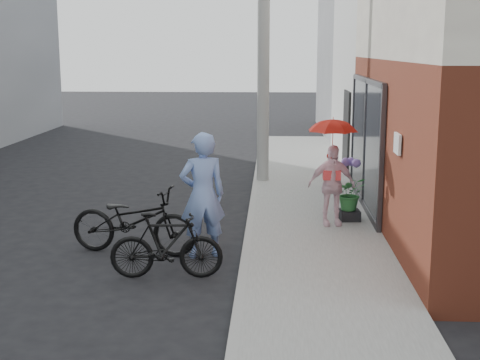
# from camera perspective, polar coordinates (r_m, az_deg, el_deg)

# --- Properties ---
(ground) EXTENTS (80.00, 80.00, 0.00)m
(ground) POSITION_cam_1_polar(r_m,az_deg,el_deg) (10.18, -4.91, -7.12)
(ground) COLOR black
(ground) RESTS_ON ground
(sidewalk) EXTENTS (2.20, 24.00, 0.12)m
(sidewalk) POSITION_cam_1_polar(r_m,az_deg,el_deg) (12.01, 6.40, -3.99)
(sidewalk) COLOR gray
(sidewalk) RESTS_ON ground
(curb) EXTENTS (0.12, 24.00, 0.12)m
(curb) POSITION_cam_1_polar(r_m,az_deg,el_deg) (11.99, 0.84, -3.94)
(curb) COLOR #9E9E99
(curb) RESTS_ON ground
(east_building_far) EXTENTS (8.00, 8.00, 7.00)m
(east_building_far) POSITION_cam_1_polar(r_m,az_deg,el_deg) (26.23, 16.12, 11.44)
(east_building_far) COLOR gray
(east_building_far) RESTS_ON ground
(utility_pole) EXTENTS (0.28, 0.28, 7.00)m
(utility_pole) POSITION_cam_1_polar(r_m,az_deg,el_deg) (15.58, 2.03, 12.32)
(utility_pole) COLOR #9E9E99
(utility_pole) RESTS_ON ground
(officer) EXTENTS (0.82, 0.67, 1.95)m
(officer) POSITION_cam_1_polar(r_m,az_deg,el_deg) (10.25, -3.21, -1.30)
(officer) COLOR #7692D1
(officer) RESTS_ON ground
(bike_left) EXTENTS (2.13, 1.05, 1.07)m
(bike_left) POSITION_cam_1_polar(r_m,az_deg,el_deg) (10.61, -9.07, -3.44)
(bike_left) COLOR black
(bike_left) RESTS_ON ground
(bike_right) EXTENTS (1.61, 0.55, 0.95)m
(bike_right) POSITION_cam_1_polar(r_m,az_deg,el_deg) (9.44, -6.31, -5.58)
(bike_right) COLOR black
(bike_right) RESTS_ON ground
(kimono_woman) EXTENTS (0.88, 0.48, 1.43)m
(kimono_woman) POSITION_cam_1_polar(r_m,az_deg,el_deg) (11.79, 7.81, -0.44)
(kimono_woman) COLOR #FCD3DF
(kimono_woman) RESTS_ON sidewalk
(parasol) EXTENTS (0.83, 0.83, 0.73)m
(parasol) POSITION_cam_1_polar(r_m,az_deg,el_deg) (11.63, 7.95, 4.77)
(parasol) COLOR red
(parasol) RESTS_ON kimono_woman
(planter) EXTENTS (0.37, 0.37, 0.18)m
(planter) POSITION_cam_1_polar(r_m,az_deg,el_deg) (12.30, 9.34, -2.97)
(planter) COLOR black
(planter) RESTS_ON sidewalk
(potted_plant) EXTENTS (0.56, 0.49, 0.62)m
(potted_plant) POSITION_cam_1_polar(r_m,az_deg,el_deg) (12.21, 9.40, -1.13)
(potted_plant) COLOR #2E7537
(potted_plant) RESTS_ON planter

